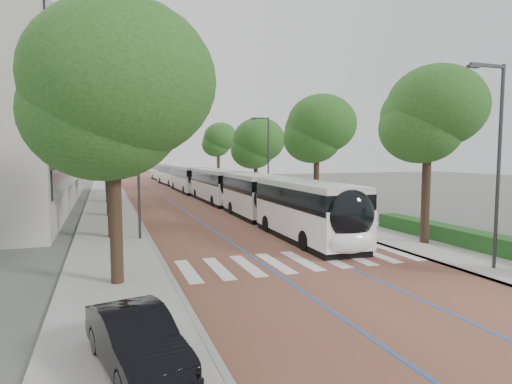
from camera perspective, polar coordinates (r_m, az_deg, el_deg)
ground at (r=18.10m, az=6.90°, el=-9.92°), size 160.00×160.00×0.00m
road at (r=56.37m, az=-11.56°, el=0.18°), size 11.00×140.00×0.02m
sidewalk_left at (r=55.82m, az=-19.21°, el=0.01°), size 4.00×140.00×0.12m
sidewalk_right at (r=57.89m, az=-4.20°, el=0.44°), size 4.00×140.00×0.12m
kerb_left at (r=55.86m, az=-17.26°, el=0.06°), size 0.20×140.00×0.14m
kerb_right at (r=57.42m, az=-6.02°, el=0.39°), size 0.20×140.00×0.14m
zebra_crossing at (r=19.05m, az=6.09°, el=-9.08°), size 10.55×3.60×0.01m
lane_line_left at (r=56.17m, az=-13.18°, el=0.15°), size 0.12×126.00×0.01m
lane_line_right at (r=56.62m, az=-9.96°, el=0.24°), size 0.12×126.00×0.01m
hedge at (r=23.42m, az=27.36°, el=-5.72°), size 1.20×14.00×0.80m
streetlight_near at (r=19.21m, az=29.36°, el=4.87°), size 1.82×0.20×8.00m
streetlight_far at (r=40.32m, az=1.40°, el=5.24°), size 1.82×0.20×8.00m
lamp_post_left at (r=23.70m, az=-15.42°, el=3.54°), size 0.14×0.14×8.00m
trees_left at (r=38.91m, az=-19.26°, el=7.39°), size 6.44×60.92×9.43m
trees_right at (r=40.56m, az=2.94°, el=7.16°), size 5.63×46.85×8.67m
lead_bus at (r=26.74m, az=3.22°, el=-1.49°), size 2.86×18.44×3.20m
bus_queued_0 at (r=41.85m, az=-5.30°, el=0.84°), size 2.61×12.41×3.20m
bus_queued_1 at (r=53.97m, az=-8.99°, el=1.73°), size 2.62×12.42×3.20m
bus_queued_2 at (r=66.36m, az=-11.04°, el=2.30°), size 3.08×12.50×3.20m
bus_queued_3 at (r=79.79m, az=-12.34°, el=2.71°), size 2.99×12.48×3.20m
parked_car at (r=9.89m, az=-15.69°, el=-18.37°), size 2.17×4.05×1.27m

